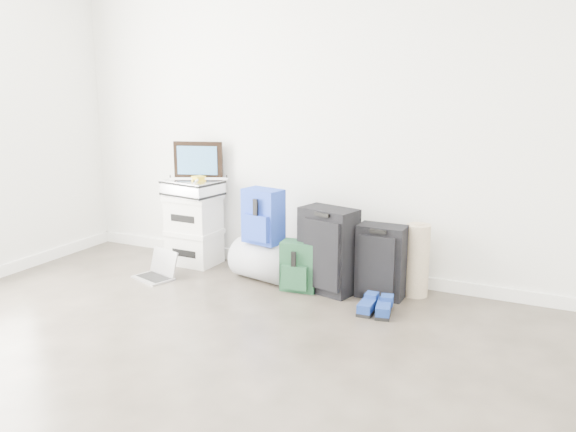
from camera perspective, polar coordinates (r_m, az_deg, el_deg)
The scene contains 14 objects.
ground at distance 3.41m, azimuth -16.65°, elevation -16.71°, with size 5.00×5.00×0.00m, color #312D24.
room_envelope at distance 2.99m, azimuth -18.61°, elevation 13.57°, with size 4.52×5.02×2.71m.
boxes_stack at distance 5.52m, azimuth -8.78°, elevation -1.24°, with size 0.45×0.37×0.63m.
briefcase at distance 5.44m, azimuth -8.92°, elevation 2.62°, with size 0.47×0.34×0.14m, color #B2B2B7.
painting at distance 5.48m, azimuth -8.42°, elevation 5.19°, with size 0.43×0.16×0.33m.
drone at distance 5.36m, azimuth -8.37°, elevation 3.48°, with size 0.47×0.47×0.05m.
duffel_bag at distance 5.05m, azimuth -2.19°, elevation -4.22°, with size 0.33×0.33×0.53m, color #999CA2.
blue_backpack at distance 4.92m, azimuth -2.39°, elevation -0.11°, with size 0.35×0.28×0.44m.
large_suitcase at distance 4.74m, azimuth 3.75°, elevation -3.25°, with size 0.48×0.37×0.67m.
green_backpack at distance 4.80m, azimuth 1.06°, elevation -4.80°, with size 0.30×0.23×0.40m.
carry_on at distance 4.68m, azimuth 8.70°, elevation -4.25°, with size 0.36×0.24×0.56m.
shoes at distance 4.44m, azimuth 8.21°, elevation -8.47°, with size 0.25×0.28×0.09m.
rolled_rug at distance 4.77m, azimuth 11.98°, elevation -4.08°, with size 0.18×0.18×0.56m, color tan.
laptop at distance 5.25m, azimuth -12.09°, elevation -5.07°, with size 0.38×0.32×0.23m.
Camera 1 is at (2.08, -2.13, 1.66)m, focal length 38.00 mm.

